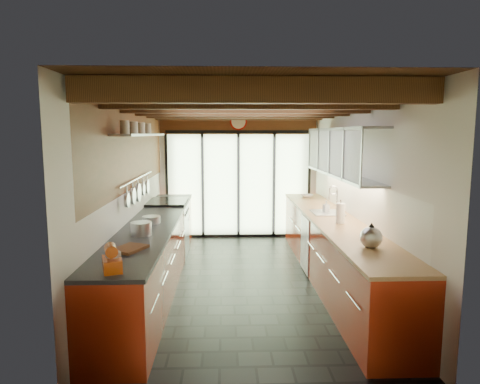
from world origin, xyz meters
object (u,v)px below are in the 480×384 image
(paper_towel, at_px, (340,213))
(soap_bottle, at_px, (326,207))
(kettle, at_px, (371,236))
(bowl, at_px, (307,196))
(stand_mixer, at_px, (112,260))

(paper_towel, bearing_deg, soap_bottle, 90.00)
(kettle, distance_m, bowl, 3.55)
(kettle, relative_size, soap_bottle, 1.66)
(bowl, bearing_deg, soap_bottle, -90.00)
(paper_towel, relative_size, bowl, 1.39)
(paper_towel, bearing_deg, kettle, -90.00)
(kettle, xyz_separation_m, soap_bottle, (-0.00, 2.02, -0.03))
(stand_mixer, xyz_separation_m, soap_bottle, (2.54, 2.70, -0.01))
(paper_towel, xyz_separation_m, bowl, (0.00, 2.34, -0.11))
(kettle, relative_size, paper_towel, 0.92)
(stand_mixer, bearing_deg, kettle, 15.09)
(stand_mixer, relative_size, bowl, 1.31)
(paper_towel, height_order, bowl, paper_towel)
(kettle, height_order, bowl, kettle)
(paper_towel, distance_m, soap_bottle, 0.81)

